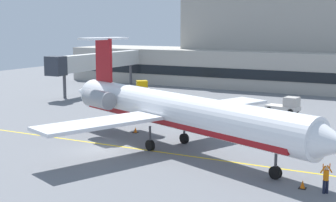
{
  "coord_description": "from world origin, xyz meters",
  "views": [
    {
      "loc": [
        23.98,
        -32.87,
        10.49
      ],
      "look_at": [
        1.76,
        8.95,
        3.0
      ],
      "focal_mm": 52.88,
      "sensor_mm": 36.0,
      "label": 1
    }
  ],
  "objects_px": {
    "regional_jet": "(173,111)",
    "pushback_tractor": "(143,90)",
    "marshaller": "(326,178)",
    "baggage_tug": "(286,106)"
  },
  "relations": [
    {
      "from": "baggage_tug",
      "to": "marshaller",
      "type": "bearing_deg",
      "value": -70.46
    },
    {
      "from": "baggage_tug",
      "to": "pushback_tractor",
      "type": "relative_size",
      "value": 1.03
    },
    {
      "from": "baggage_tug",
      "to": "marshaller",
      "type": "height_order",
      "value": "baggage_tug"
    },
    {
      "from": "regional_jet",
      "to": "pushback_tractor",
      "type": "distance_m",
      "value": 29.95
    },
    {
      "from": "pushback_tractor",
      "to": "marshaller",
      "type": "bearing_deg",
      "value": -43.72
    },
    {
      "from": "baggage_tug",
      "to": "marshaller",
      "type": "relative_size",
      "value": 2.09
    },
    {
      "from": "pushback_tractor",
      "to": "marshaller",
      "type": "distance_m",
      "value": 42.83
    },
    {
      "from": "pushback_tractor",
      "to": "baggage_tug",
      "type": "bearing_deg",
      "value": -8.54
    },
    {
      "from": "baggage_tug",
      "to": "pushback_tractor",
      "type": "distance_m",
      "value": 21.84
    },
    {
      "from": "marshaller",
      "to": "pushback_tractor",
      "type": "bearing_deg",
      "value": 136.28
    }
  ]
}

